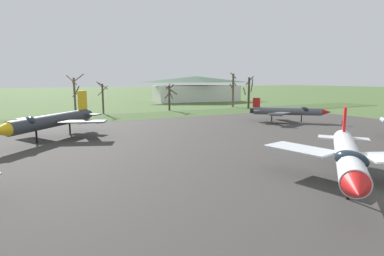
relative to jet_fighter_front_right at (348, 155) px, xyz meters
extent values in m
plane|color=#425B2D|center=(0.83, -1.70, -2.20)|extent=(600.00, 600.00, 0.00)
cube|color=#383533|center=(0.83, 13.85, -2.17)|extent=(73.95, 51.84, 0.05)
cube|color=#374D25|center=(0.83, 45.77, -2.17)|extent=(133.95, 12.00, 0.06)
cylinder|color=silver|center=(0.25, 0.21, -0.04)|extent=(11.07, 9.43, 1.51)
cone|color=red|center=(-5.43, -4.44, -0.04)|extent=(2.12, 2.09, 1.39)
cylinder|color=black|center=(5.54, 4.53, -0.04)|extent=(1.31, 1.34, 1.06)
ellipsoid|color=#19232D|center=(-2.14, -1.75, 0.38)|extent=(1.14, 2.15, 1.08)
cube|color=silver|center=(-0.84, 3.39, -0.15)|extent=(3.54, 5.25, 0.14)
cube|color=red|center=(4.92, 4.02, 1.74)|extent=(1.23, 1.05, 2.04)
cube|color=silver|center=(4.04, 4.78, 0.08)|extent=(2.15, 2.19, 0.14)
cube|color=silver|center=(5.49, 3.01, 0.08)|extent=(2.15, 2.19, 0.14)
cylinder|color=black|center=(-1.97, -1.61, -1.49)|extent=(0.20, 0.20, 1.41)
cylinder|color=black|center=(2.48, 2.02, -1.49)|extent=(0.20, 0.20, 1.41)
cylinder|color=#33383D|center=(-16.43, 27.89, 0.07)|extent=(10.32, 11.32, 1.59)
cylinder|color=black|center=(-11.65, 33.25, 0.07)|extent=(1.41, 1.39, 1.11)
ellipsoid|color=#19232D|center=(-18.97, 25.04, 0.51)|extent=(1.16, 2.18, 1.09)
cube|color=#33383D|center=(-18.48, 30.86, -0.04)|extent=(4.60, 5.85, 0.15)
cube|color=#33383D|center=(-13.24, 26.19, -0.04)|extent=(5.88, 4.14, 0.15)
cube|color=yellow|center=(-12.31, 32.51, 2.17)|extent=(1.43, 1.57, 2.61)
cube|color=#33383D|center=(-13.40, 33.40, 0.19)|extent=(2.61, 2.55, 0.15)
cube|color=#33383D|center=(-11.30, 31.53, 0.19)|extent=(2.61, 2.55, 0.15)
cylinder|color=black|center=(-18.44, 25.63, -1.46)|extent=(0.21, 0.21, 1.48)
cylinder|color=black|center=(-14.42, 30.14, -1.46)|extent=(0.21, 0.21, 1.48)
cylinder|color=#565B60|center=(20.14, 26.17, -0.35)|extent=(9.55, 7.99, 1.29)
cone|color=red|center=(25.13, 22.19, -0.35)|extent=(1.97, 1.91, 1.19)
cylinder|color=black|center=(15.56, 29.83, -0.35)|extent=(1.12, 1.15, 0.90)
ellipsoid|color=#19232D|center=(22.30, 24.45, 0.01)|extent=(0.99, 1.86, 0.93)
cube|color=#565B60|center=(17.34, 24.92, -0.44)|extent=(4.50, 2.93, 0.12)
cube|color=#565B60|center=(20.74, 29.18, -0.44)|extent=(2.09, 4.28, 0.12)
cylinder|color=#565B60|center=(15.49, 23.74, -0.44)|extent=(1.92, 1.67, 0.48)
cylinder|color=#565B60|center=(21.48, 31.25, -0.44)|extent=(1.92, 1.67, 0.48)
cube|color=red|center=(16.11, 29.39, 1.10)|extent=(1.08, 0.90, 1.60)
cube|color=#565B60|center=(15.57, 28.46, -0.25)|extent=(1.95, 2.01, 0.12)
cube|color=#565B60|center=(16.90, 30.12, -0.25)|extent=(1.95, 2.01, 0.12)
cylinder|color=black|center=(22.06, 24.64, -1.60)|extent=(0.17, 0.17, 1.21)
cylinder|color=black|center=(18.21, 27.71, -1.60)|extent=(0.17, 0.17, 1.21)
cylinder|color=black|center=(25.01, 18.97, -1.82)|extent=(0.08, 0.08, 0.75)
cube|color=white|center=(25.01, 18.97, -1.30)|extent=(0.61, 0.40, 0.29)
cylinder|color=#8EA3B2|center=(20.70, 9.96, -0.06)|extent=(2.31, 2.06, 0.59)
cylinder|color=brown|center=(-10.97, 52.86, 1.60)|extent=(0.42, 0.42, 7.60)
cylinder|color=brown|center=(-10.63, 53.46, 2.14)|extent=(1.41, 0.91, 1.22)
cylinder|color=brown|center=(-10.34, 53.11, 3.02)|extent=(0.68, 1.41, 1.28)
cylinder|color=brown|center=(-11.48, 52.02, 4.95)|extent=(1.88, 1.23, 1.94)
cylinder|color=brown|center=(-10.44, 53.26, 2.94)|extent=(0.99, 1.24, 1.80)
cylinder|color=brown|center=(-10.05, 53.89, 5.26)|extent=(2.25, 2.04, 1.94)
cylinder|color=brown|center=(-5.30, 53.61, 0.98)|extent=(0.40, 0.40, 6.35)
cylinder|color=brown|center=(-6.00, 53.25, 4.09)|extent=(0.92, 1.56, 1.12)
cylinder|color=brown|center=(-5.27, 52.68, 3.69)|extent=(1.95, 0.21, 1.50)
cylinder|color=brown|center=(-5.07, 54.62, 2.67)|extent=(2.17, 0.64, 2.14)
cylinder|color=#42382D|center=(10.15, 53.98, 0.72)|extent=(0.45, 0.45, 5.83)
cylinder|color=#42382D|center=(10.14, 52.61, 2.54)|extent=(2.89, 0.26, 2.01)
cylinder|color=#42382D|center=(10.24, 54.79, 1.62)|extent=(1.81, 0.43, 2.17)
cylinder|color=#42382D|center=(10.90, 54.07, 3.50)|extent=(0.42, 1.63, 0.93)
cylinder|color=#42382D|center=(10.34, 53.45, 1.50)|extent=(1.26, 0.58, 1.99)
cylinder|color=#42382D|center=(10.13, 54.53, 3.37)|extent=(1.24, 0.21, 1.61)
cylinder|color=brown|center=(29.20, 55.27, 2.21)|extent=(0.57, 0.57, 8.82)
cylinder|color=brown|center=(28.77, 54.63, 6.06)|extent=(1.56, 1.15, 1.66)
cylinder|color=brown|center=(28.66, 55.06, 3.00)|extent=(0.80, 1.42, 1.88)
cylinder|color=brown|center=(29.09, 54.68, 4.18)|extent=(1.42, 0.50, 1.64)
cylinder|color=#42382D|center=(29.88, 49.35, 1.71)|extent=(0.54, 0.54, 7.81)
cylinder|color=#42382D|center=(28.86, 49.81, 2.15)|extent=(1.22, 2.29, 1.81)
cylinder|color=#42382D|center=(30.54, 49.97, 4.82)|extent=(1.54, 1.59, 2.28)
cylinder|color=#42382D|center=(30.53, 49.07, 2.99)|extent=(0.81, 1.53, 2.25)
cylinder|color=#42382D|center=(30.54, 48.96, 3.98)|extent=(1.05, 1.59, 2.63)
cube|color=silver|center=(31.02, 79.44, 0.45)|extent=(28.98, 15.12, 5.30)
pyramid|color=#38563D|center=(31.02, 79.44, 5.14)|extent=(30.42, 15.88, 2.04)
camera|label=1|loc=(-18.52, -13.02, 5.02)|focal=28.76mm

